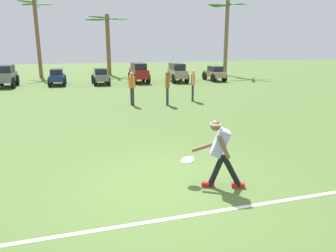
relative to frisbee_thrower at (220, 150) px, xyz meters
name	(u,v)px	position (x,y,z in m)	size (l,w,h in m)	color
ground_plane	(170,184)	(-0.94, 0.38, -0.80)	(80.00, 80.00, 0.00)	#4E6B30
field_line_paint	(189,215)	(-0.94, -0.94, -0.79)	(18.08, 0.09, 0.01)	white
frisbee_thrower	(220,150)	(0.00, 0.00, 0.00)	(1.02, 0.67, 1.42)	black
frisbee_in_flight	(188,160)	(-0.56, 0.39, -0.30)	(0.35, 0.35, 0.09)	white
teammate_near_sideline	(132,85)	(-0.44, 9.29, 0.14)	(0.28, 0.49, 1.56)	#33333D
teammate_midfield	(193,82)	(2.64, 9.62, 0.14)	(0.30, 0.49, 1.56)	#33333D
teammate_deep	(167,85)	(1.14, 8.88, 0.14)	(0.26, 0.50, 1.56)	#33333D
parked_car_slot_a	(6,76)	(-7.49, 17.56, -0.05)	(1.19, 2.36, 1.40)	slate
parked_car_slot_b	(57,77)	(-4.36, 17.69, -0.23)	(1.09, 2.21, 1.10)	navy
parked_car_slot_c	(100,76)	(-1.49, 17.40, -0.23)	(1.21, 2.25, 1.10)	slate
parked_car_slot_d	(139,72)	(1.24, 17.66, -0.05)	(1.28, 2.40, 1.40)	maroon
parked_car_slot_e	(177,72)	(4.05, 17.48, -0.08)	(1.20, 2.42, 1.34)	#998466
parked_car_slot_f	(215,73)	(6.96, 17.42, -0.23)	(1.22, 2.25, 1.10)	#998466
palm_tree_far_left	(37,32)	(-6.08, 23.68, 2.83)	(2.74, 3.22, 6.14)	brown
palm_tree_left_of_centre	(108,38)	(-0.41, 23.79, 2.37)	(3.79, 3.48, 5.13)	brown
palm_tree_right_of_centre	(227,31)	(9.39, 21.01, 2.98)	(3.82, 3.45, 6.31)	brown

